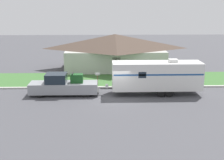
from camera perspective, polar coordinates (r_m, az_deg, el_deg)
name	(u,v)px	position (r m, az deg, el deg)	size (l,w,h in m)	color
ground_plane	(116,99)	(28.32, 0.77, -3.41)	(120.00, 120.00, 0.00)	#47474C
curb_strip	(115,87)	(31.90, 0.46, -1.30)	(80.00, 0.30, 0.14)	beige
lawn_strip	(113,79)	(35.45, 0.23, 0.14)	(80.00, 7.00, 0.03)	#3D6B33
house_across_street	(115,51)	(41.27, 0.56, 5.39)	(13.64, 8.31, 4.53)	#B2B2A8
pickup_truck	(63,86)	(29.60, -8.94, -1.00)	(6.45, 1.99, 2.11)	black
travel_trailer	(157,76)	(29.60, 8.18, 0.80)	(9.51, 2.32, 3.36)	black
mailbox	(97,76)	(32.64, -2.67, 0.75)	(0.48, 0.20, 1.33)	brown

